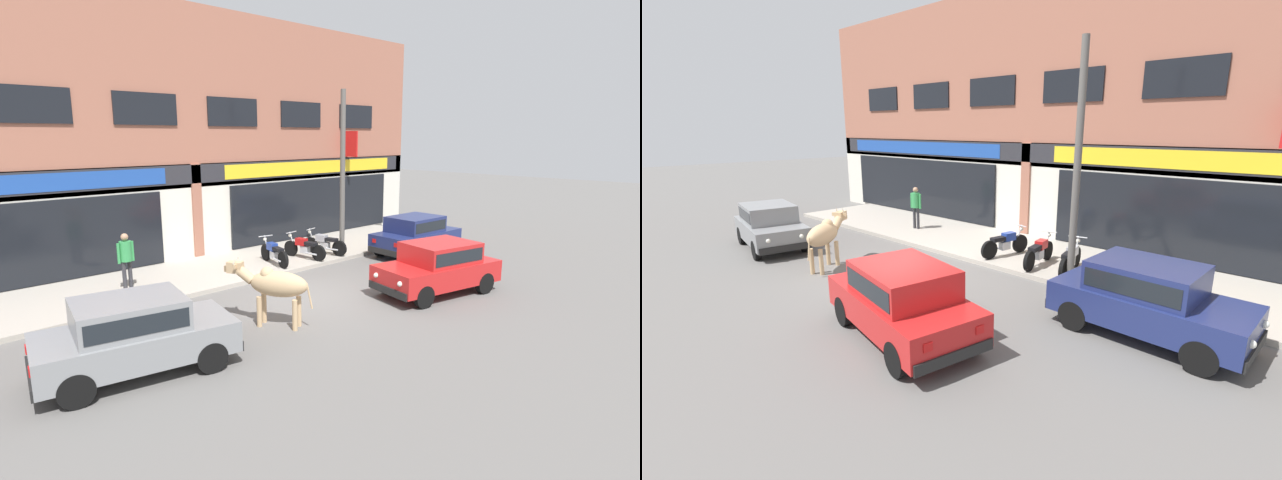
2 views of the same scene
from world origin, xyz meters
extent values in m
plane|color=#605E5B|center=(0.00, 0.00, 0.00)|extent=(90.00, 90.00, 0.00)
cube|color=#A8A093|center=(0.00, 4.07, 0.07)|extent=(19.00, 3.74, 0.13)
cube|color=#9E604C|center=(0.00, 6.21, 5.61)|extent=(23.00, 0.55, 6.04)
cube|color=silver|center=(0.00, 6.21, 1.70)|extent=(23.00, 0.55, 3.40)
cube|color=#28282D|center=(0.00, 5.90, 3.05)|extent=(22.08, 0.08, 0.64)
cube|color=black|center=(-5.75, 5.89, 1.35)|extent=(8.74, 0.10, 2.40)
cube|color=#1E479E|center=(-5.75, 5.87, 3.05)|extent=(9.20, 0.05, 0.52)
cube|color=#9E604C|center=(0.00, 5.92, 1.70)|extent=(0.36, 0.12, 3.40)
cube|color=black|center=(5.75, 5.89, 1.35)|extent=(8.74, 0.10, 2.40)
cube|color=yellow|center=(5.75, 5.87, 3.05)|extent=(9.20, 0.05, 0.52)
cube|color=black|center=(-8.15, 5.91, 5.18)|extent=(2.09, 0.06, 1.00)
cube|color=black|center=(-4.89, 5.91, 5.18)|extent=(2.09, 0.06, 1.00)
cube|color=black|center=(-1.63, 5.91, 5.18)|extent=(2.09, 0.06, 1.00)
cube|color=black|center=(1.63, 5.91, 5.18)|extent=(2.09, 0.06, 1.00)
cube|color=black|center=(4.89, 5.91, 5.18)|extent=(2.09, 0.06, 1.00)
ellipsoid|color=tan|center=(-1.94, -1.05, 1.02)|extent=(1.16, 1.47, 0.60)
sphere|color=tan|center=(-2.08, -0.81, 1.25)|extent=(0.32, 0.32, 0.32)
cylinder|color=tan|center=(-2.28, -0.75, 0.36)|extent=(0.12, 0.12, 0.72)
cylinder|color=tan|center=(-2.03, -0.61, 0.36)|extent=(0.12, 0.12, 0.72)
cylinder|color=tan|center=(-1.84, -1.50, 0.36)|extent=(0.12, 0.12, 0.72)
cylinder|color=tan|center=(-1.59, -1.35, 0.36)|extent=(0.12, 0.12, 0.72)
cylinder|color=tan|center=(-2.35, -0.35, 1.17)|extent=(0.44, 0.52, 0.43)
cube|color=tan|center=(-2.48, -0.12, 1.34)|extent=(0.37, 0.42, 0.26)
cube|color=#957A57|center=(-2.58, 0.03, 1.30)|extent=(0.21, 0.20, 0.14)
cone|color=beige|center=(-2.55, -0.21, 1.52)|extent=(0.11, 0.13, 0.19)
cone|color=beige|center=(-2.38, -0.11, 1.52)|extent=(0.11, 0.13, 0.19)
cube|color=tan|center=(-2.58, -0.27, 1.40)|extent=(0.14, 0.11, 0.10)
cube|color=tan|center=(-2.31, -0.11, 1.40)|extent=(0.14, 0.11, 0.10)
cylinder|color=tan|center=(-1.56, -1.69, 0.80)|extent=(0.12, 0.16, 0.60)
cylinder|color=black|center=(-4.04, -0.58, 0.30)|extent=(0.62, 0.29, 0.60)
cylinder|color=black|center=(-4.30, -1.99, 0.30)|extent=(0.62, 0.29, 0.60)
cylinder|color=black|center=(-6.30, -0.16, 0.30)|extent=(0.62, 0.29, 0.60)
cylinder|color=black|center=(-6.56, -1.57, 0.30)|extent=(0.62, 0.29, 0.60)
cube|color=gray|center=(-5.30, -1.07, 0.60)|extent=(3.73, 2.21, 0.60)
cube|color=gray|center=(-5.40, -1.06, 1.18)|extent=(2.13, 1.76, 0.56)
cube|color=black|center=(-5.40, -1.06, 1.18)|extent=(1.99, 1.76, 0.35)
cube|color=black|center=(-3.60, -1.39, 0.38)|extent=(0.40, 1.52, 0.20)
cube|color=black|center=(-7.00, -0.76, 0.38)|extent=(0.40, 1.52, 0.20)
sphere|color=silver|center=(-3.48, -0.92, 0.68)|extent=(0.14, 0.14, 0.14)
sphere|color=silver|center=(-3.66, -1.87, 0.68)|extent=(0.14, 0.14, 0.14)
cube|color=red|center=(-6.93, -0.26, 0.70)|extent=(0.06, 0.16, 0.14)
cube|color=red|center=(-7.12, -1.24, 0.70)|extent=(0.06, 0.16, 0.14)
cylinder|color=black|center=(1.55, -2.62, 0.30)|extent=(0.62, 0.29, 0.60)
cylinder|color=black|center=(1.83, -1.21, 0.30)|extent=(0.62, 0.29, 0.60)
cylinder|color=black|center=(3.80, -3.07, 0.30)|extent=(0.62, 0.29, 0.60)
cylinder|color=black|center=(4.08, -1.66, 0.30)|extent=(0.62, 0.29, 0.60)
cube|color=red|center=(2.81, -2.14, 0.60)|extent=(3.74, 2.25, 0.60)
cube|color=red|center=(2.91, -2.16, 1.18)|extent=(2.14, 1.78, 0.56)
cube|color=black|center=(2.91, -2.16, 1.18)|extent=(2.00, 1.77, 0.35)
cube|color=black|center=(1.12, -1.80, 0.38)|extent=(0.41, 1.51, 0.20)
cube|color=black|center=(4.51, -2.47, 0.38)|extent=(0.41, 1.51, 0.20)
sphere|color=silver|center=(1.00, -2.27, 0.68)|extent=(0.14, 0.14, 0.14)
sphere|color=silver|center=(1.18, -1.32, 0.68)|extent=(0.14, 0.14, 0.14)
cube|color=red|center=(4.44, -2.97, 0.70)|extent=(0.06, 0.16, 0.14)
cube|color=red|center=(4.63, -1.99, 0.70)|extent=(0.06, 0.16, 0.14)
cylinder|color=black|center=(7.40, 1.73, 0.30)|extent=(0.60, 0.20, 0.60)
cylinder|color=black|center=(7.36, 0.29, 0.30)|extent=(0.60, 0.20, 0.60)
cylinder|color=black|center=(5.10, 1.79, 0.30)|extent=(0.60, 0.20, 0.60)
cylinder|color=black|center=(5.06, 0.36, 0.30)|extent=(0.60, 0.20, 0.60)
cube|color=navy|center=(6.23, 1.04, 0.60)|extent=(3.54, 1.70, 0.60)
cube|color=navy|center=(6.13, 1.05, 1.18)|extent=(1.94, 1.49, 0.56)
cube|color=black|center=(6.13, 1.05, 1.18)|extent=(1.79, 1.51, 0.35)
cube|color=black|center=(7.96, 0.99, 0.38)|extent=(0.16, 1.52, 0.20)
cube|color=black|center=(4.50, 1.09, 0.38)|extent=(0.16, 1.52, 0.20)
sphere|color=silver|center=(8.01, 1.47, 0.68)|extent=(0.14, 0.14, 0.14)
sphere|color=silver|center=(7.98, 0.51, 0.68)|extent=(0.14, 0.14, 0.14)
cube|color=red|center=(4.49, 1.59, 0.70)|extent=(0.03, 0.16, 0.14)
cube|color=red|center=(4.47, 0.60, 0.70)|extent=(0.03, 0.16, 0.14)
cylinder|color=black|center=(1.34, 3.77, 0.41)|extent=(0.20, 0.57, 0.56)
cylinder|color=black|center=(1.11, 2.54, 0.41)|extent=(0.20, 0.57, 0.56)
cube|color=#B2B5BA|center=(1.23, 3.14, 0.45)|extent=(0.26, 0.35, 0.24)
cube|color=navy|center=(1.25, 3.30, 0.71)|extent=(0.31, 0.44, 0.24)
cube|color=black|center=(1.18, 2.90, 0.69)|extent=(0.31, 0.55, 0.12)
cylinder|color=#B2B5BA|center=(1.33, 3.71, 0.71)|extent=(0.09, 0.27, 0.59)
cylinder|color=#B2B5BA|center=(1.34, 3.75, 0.99)|extent=(0.52, 0.13, 0.03)
sphere|color=silver|center=(1.35, 3.81, 0.87)|extent=(0.12, 0.12, 0.12)
cylinder|color=#B2B5BA|center=(1.05, 2.80, 0.37)|extent=(0.15, 0.48, 0.06)
cylinder|color=black|center=(2.40, 3.68, 0.41)|extent=(0.19, 0.57, 0.56)
cylinder|color=black|center=(2.59, 2.44, 0.41)|extent=(0.19, 0.57, 0.56)
cube|color=#B2B5BA|center=(2.50, 3.04, 0.45)|extent=(0.25, 0.35, 0.24)
cube|color=red|center=(2.47, 3.20, 0.71)|extent=(0.30, 0.43, 0.24)
cube|color=black|center=(2.54, 2.80, 0.69)|extent=(0.30, 0.55, 0.12)
cylinder|color=#B2B5BA|center=(2.41, 3.62, 0.71)|extent=(0.08, 0.27, 0.59)
cylinder|color=#B2B5BA|center=(2.40, 3.66, 0.99)|extent=(0.52, 0.11, 0.03)
sphere|color=silver|center=(2.39, 3.72, 0.87)|extent=(0.12, 0.12, 0.12)
cylinder|color=#B2B5BA|center=(2.45, 2.67, 0.37)|extent=(0.13, 0.48, 0.06)
cylinder|color=black|center=(3.34, 3.67, 0.41)|extent=(0.23, 0.57, 0.56)
cylinder|color=black|center=(3.62, 2.46, 0.41)|extent=(0.23, 0.57, 0.56)
cube|color=#B2B5BA|center=(3.48, 3.04, 0.45)|extent=(0.27, 0.36, 0.24)
cube|color=#A8AAB2|center=(3.45, 3.20, 0.71)|extent=(0.33, 0.44, 0.24)
cube|color=black|center=(3.54, 2.81, 0.69)|extent=(0.33, 0.56, 0.12)
cylinder|color=#B2B5BA|center=(3.35, 3.61, 0.71)|extent=(0.10, 0.27, 0.59)
cylinder|color=#B2B5BA|center=(3.34, 3.65, 0.99)|extent=(0.51, 0.15, 0.03)
sphere|color=silver|center=(3.33, 3.71, 0.87)|extent=(0.12, 0.12, 0.12)
cylinder|color=#B2B5BA|center=(3.46, 2.67, 0.37)|extent=(0.17, 0.48, 0.06)
cylinder|color=#2D2D33|center=(-3.40, 3.75, 0.54)|extent=(0.11, 0.11, 0.82)
cylinder|color=#2D2D33|center=(-3.58, 3.72, 0.54)|extent=(0.11, 0.11, 0.82)
cylinder|color=#33934C|center=(-3.49, 3.73, 1.23)|extent=(0.32, 0.32, 0.56)
cylinder|color=#33934C|center=(-3.28, 3.77, 1.20)|extent=(0.08, 0.08, 0.56)
cylinder|color=#33934C|center=(-3.70, 3.70, 1.20)|extent=(0.08, 0.08, 0.56)
sphere|color=tan|center=(-3.49, 3.73, 1.63)|extent=(0.20, 0.20, 0.20)
cylinder|color=#595651|center=(3.80, 2.50, 3.01)|extent=(0.18, 0.18, 5.76)
camera|label=1|loc=(-8.76, -9.67, 4.34)|focal=28.00mm
camera|label=2|loc=(8.76, -6.86, 3.89)|focal=24.00mm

